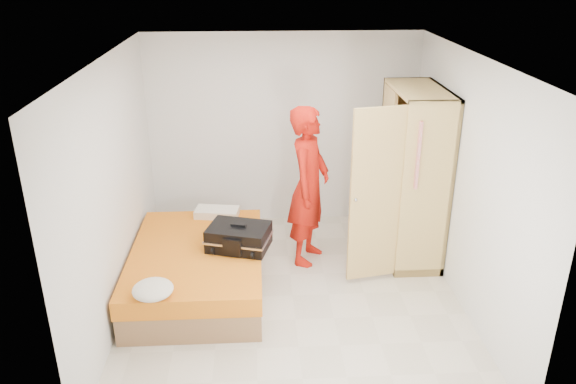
{
  "coord_description": "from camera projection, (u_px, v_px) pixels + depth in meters",
  "views": [
    {
      "loc": [
        -0.35,
        -5.27,
        3.47
      ],
      "look_at": [
        -0.02,
        0.58,
        1.0
      ],
      "focal_mm": 35.0,
      "sensor_mm": 36.0,
      "label": 1
    }
  ],
  "objects": [
    {
      "name": "room",
      "position": [
        293.0,
        187.0,
        5.71
      ],
      "size": [
        4.0,
        4.02,
        2.6
      ],
      "color": "beige",
      "rests_on": "ground"
    },
    {
      "name": "person",
      "position": [
        309.0,
        186.0,
        6.61
      ],
      "size": [
        0.7,
        0.83,
        1.93
      ],
      "primitive_type": "imported",
      "rotation": [
        0.0,
        0.0,
        1.18
      ],
      "color": "#B9210B",
      "rests_on": "ground"
    },
    {
      "name": "suitcase",
      "position": [
        239.0,
        237.0,
        6.14
      ],
      "size": [
        0.77,
        0.65,
        0.29
      ],
      "rotation": [
        0.0,
        0.0,
        -0.28
      ],
      "color": "black",
      "rests_on": "bed"
    },
    {
      "name": "bed",
      "position": [
        198.0,
        269.0,
        6.25
      ],
      "size": [
        1.42,
        2.02,
        0.5
      ],
      "color": "#8D6140",
      "rests_on": "ground"
    },
    {
      "name": "pillow",
      "position": [
        217.0,
        212.0,
        6.92
      ],
      "size": [
        0.56,
        0.34,
        0.1
      ],
      "primitive_type": "cube",
      "rotation": [
        0.0,
        0.0,
        -0.15
      ],
      "color": "white",
      "rests_on": "bed"
    },
    {
      "name": "round_cushion",
      "position": [
        153.0,
        289.0,
        5.28
      ],
      "size": [
        0.39,
        0.39,
        0.15
      ],
      "primitive_type": "ellipsoid",
      "color": "white",
      "rests_on": "bed"
    },
    {
      "name": "wardrobe",
      "position": [
        410.0,
        181.0,
        6.68
      ],
      "size": [
        1.16,
        1.3,
        2.1
      ],
      "color": "tan",
      "rests_on": "ground"
    }
  ]
}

